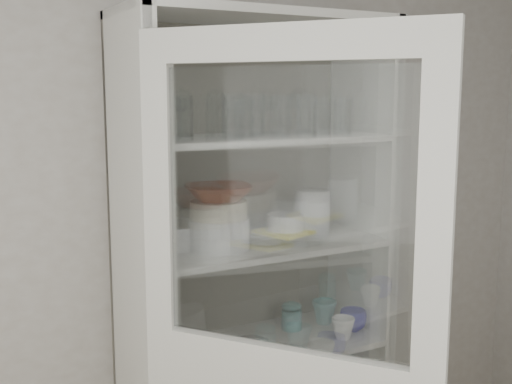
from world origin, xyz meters
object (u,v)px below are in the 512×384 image
goblet_0 (181,111)px  terracotta_bowl (218,193)px  plate_stack_back (175,234)px  plate_stack_front (219,233)px  yellow_trivet (285,231)px  glass_platter (285,235)px  mug_teal (324,312)px  cream_bowl (219,209)px  mug_blue (353,320)px  measuring_cups (251,345)px  grey_bowl_stack (312,212)px  goblet_2 (262,113)px  goblet_3 (299,108)px  pantry_cabinet (248,318)px  teal_jar (292,317)px  goblet_1 (241,112)px  mug_white (343,328)px  white_ramekin (285,222)px  white_canister (155,347)px

goblet_0 → terracotta_bowl: bearing=-45.7°
plate_stack_back → terracotta_bowl: size_ratio=0.99×
plate_stack_front → yellow_trivet: size_ratio=1.18×
glass_platter → mug_teal: size_ratio=3.28×
cream_bowl → glass_platter: cream_bowl is taller
mug_blue → measuring_cups: size_ratio=1.04×
goblet_0 → mug_teal: goblet_0 is taller
glass_platter → mug_teal: glass_platter is taller
glass_platter → grey_bowl_stack: bearing=-0.7°
mug_blue → yellow_trivet: bearing=149.3°
goblet_2 → goblet_3: bearing=-2.1°
pantry_cabinet → glass_platter: (0.13, -0.06, 0.33)m
terracotta_bowl → plate_stack_back: bearing=135.4°
grey_bowl_stack → mug_blue: bearing=-25.0°
grey_bowl_stack → teal_jar: size_ratio=1.84×
plate_stack_front → teal_jar: size_ratio=2.26×
goblet_1 → goblet_3: 0.27m
goblet_0 → grey_bowl_stack: 0.66m
mug_white → plate_stack_front: bearing=164.2°
white_ramekin → mug_blue: bearing=-15.0°
glass_platter → yellow_trivet: yellow_trivet is taller
plate_stack_back → mug_blue: plate_stack_back is taller
white_ramekin → mug_teal: size_ratio=1.37×
goblet_2 → white_canister: size_ratio=1.25×
goblet_2 → mug_blue: (0.32, -0.18, -0.84)m
pantry_cabinet → measuring_cups: bearing=-113.7°
grey_bowl_stack → mug_blue: 0.48m
plate_stack_front → yellow_trivet: bearing=6.3°
plate_stack_back → yellow_trivet: bearing=-11.5°
goblet_2 → plate_stack_front: (-0.26, -0.14, -0.42)m
mug_teal → mug_white: 0.18m
white_ramekin → teal_jar: (0.07, 0.06, -0.41)m
mug_blue → teal_jar: 0.25m
cream_bowl → goblet_2: bearing=28.5°
goblet_0 → terracotta_bowl: (0.10, -0.10, -0.29)m
pantry_cabinet → goblet_2: (0.09, 0.05, 0.80)m
goblet_3 → mug_teal: size_ratio=1.83×
goblet_2 → grey_bowl_stack: 0.44m
plate_stack_back → yellow_trivet: 0.43m
grey_bowl_stack → pantry_cabinet: bearing=166.4°
cream_bowl → mug_teal: bearing=9.0°
pantry_cabinet → cream_bowl: pantry_cabinet is taller
white_canister → white_ramekin: bearing=0.1°
pantry_cabinet → mug_blue: size_ratio=19.31×
terracotta_bowl → goblet_3: bearing=17.5°
white_canister → mug_blue: bearing=-5.2°
goblet_2 → goblet_3: (0.17, -0.01, 0.02)m
goblet_2 → terracotta_bowl: bearing=-151.5°
goblet_3 → mug_blue: (0.16, -0.18, -0.85)m
white_ramekin → measuring_cups: size_ratio=1.37×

